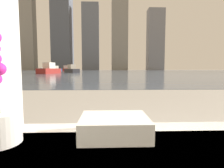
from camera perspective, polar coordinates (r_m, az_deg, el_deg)
towel_stack at (r=0.74m, az=0.79°, el=-13.63°), size 0.28×0.22×0.08m
harbor_water at (r=61.78m, az=-1.79°, el=4.17°), size 180.00×110.00×0.01m
harbor_boat_0 at (r=67.05m, az=-22.15°, el=4.26°), size 1.98×3.56×1.26m
harbor_boat_1 at (r=75.96m, az=-17.98°, el=4.65°), size 4.51×5.91×2.13m
harbor_boat_2 at (r=63.97m, az=-14.86°, el=4.69°), size 2.86×5.76×2.07m
harbor_boat_4 at (r=39.33m, az=-13.01°, el=4.54°), size 4.02×4.85×1.78m
harbor_boat_5 at (r=32.14m, az=-19.82°, el=4.40°), size 2.86×5.39×1.92m
skyline_tower_0 at (r=131.71m, az=-26.51°, el=16.28°), size 12.25×6.81×55.74m
skyline_tower_1 at (r=124.74m, az=-15.95°, el=18.50°), size 11.84×13.96×60.94m
skyline_tower_2 at (r=120.03m, az=-6.99°, el=14.89°), size 11.00×6.64×43.30m
skyline_tower_3 at (r=120.12m, az=2.52°, el=15.37°), size 10.62×6.01×45.17m
skyline_tower_4 at (r=123.86m, az=13.97°, el=13.73°), size 10.75×7.36×40.15m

